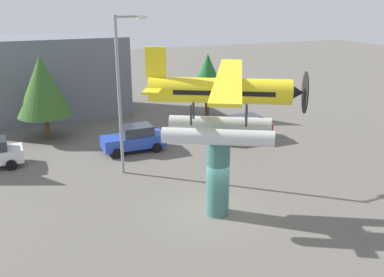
{
  "coord_description": "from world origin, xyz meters",
  "views": [
    {
      "loc": [
        -8.37,
        -16.1,
        9.75
      ],
      "look_at": [
        0.0,
        3.0,
        2.87
      ],
      "focal_mm": 39.44,
      "sensor_mm": 36.0,
      "label": 1
    }
  ],
  "objects": [
    {
      "name": "display_pedestal",
      "position": [
        0.0,
        0.0,
        1.91
      ],
      "size": [
        1.1,
        1.1,
        3.83
      ],
      "primitive_type": "cylinder",
      "color": "#386B66",
      "rests_on": "ground"
    },
    {
      "name": "car_mid_blue",
      "position": [
        -1.13,
        10.08,
        0.88
      ],
      "size": [
        4.2,
        2.02,
        1.76
      ],
      "rotation": [
        0.0,
        0.0,
        3.14
      ],
      "color": "#2847B7",
      "rests_on": "ground"
    },
    {
      "name": "ground_plane",
      "position": [
        0.0,
        0.0,
        0.0
      ],
      "size": [
        140.0,
        140.0,
        0.0
      ],
      "primitive_type": "plane",
      "color": "#605B54"
    },
    {
      "name": "storefront_building",
      "position": [
        -5.52,
        22.0,
        3.4
      ],
      "size": [
        13.49,
        6.7,
        6.8
      ],
      "primitive_type": "cube",
      "color": "slate",
      "rests_on": "ground"
    },
    {
      "name": "streetlight_primary",
      "position": [
        -2.65,
        6.7,
        5.15
      ],
      "size": [
        1.84,
        0.28,
        9.0
      ],
      "color": "gray",
      "rests_on": "ground"
    },
    {
      "name": "floatplane_monument",
      "position": [
        0.11,
        -0.07,
        5.5
      ],
      "size": [
        7.06,
        9.55,
        4.0
      ],
      "rotation": [
        0.0,
        0.0,
        -0.52
      ],
      "color": "silver",
      "rests_on": "display_pedestal"
    },
    {
      "name": "tree_east",
      "position": [
        -6.24,
        15.13,
        3.94
      ],
      "size": [
        3.88,
        3.88,
        6.11
      ],
      "color": "brown",
      "rests_on": "ground"
    },
    {
      "name": "car_far_red",
      "position": [
        6.87,
        9.33,
        0.88
      ],
      "size": [
        4.2,
        2.02,
        1.76
      ],
      "rotation": [
        0.0,
        0.0,
        3.14
      ],
      "color": "red",
      "rests_on": "ground"
    },
    {
      "name": "tree_center_back",
      "position": [
        7.0,
        15.73,
        3.69
      ],
      "size": [
        3.21,
        3.21,
        5.5
      ],
      "color": "brown",
      "rests_on": "ground"
    }
  ]
}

